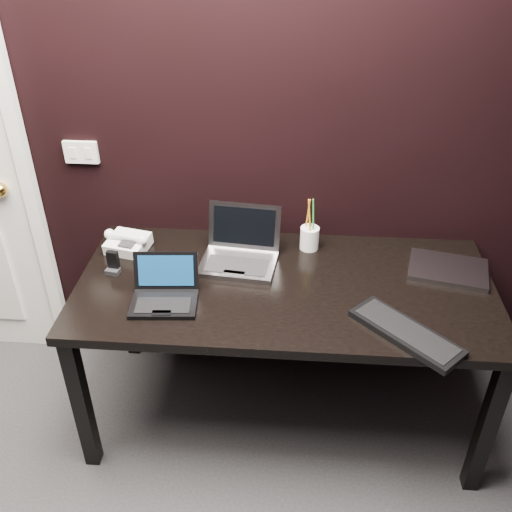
# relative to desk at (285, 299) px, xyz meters

# --- Properties ---
(wall_back) EXTENTS (4.00, 0.00, 4.00)m
(wall_back) POSITION_rel_desk_xyz_m (-0.30, 0.40, 0.64)
(wall_back) COLOR black
(wall_back) RESTS_ON ground
(wall_switch) EXTENTS (0.15, 0.02, 0.10)m
(wall_switch) POSITION_rel_desk_xyz_m (-0.92, 0.39, 0.46)
(wall_switch) COLOR silver
(wall_switch) RESTS_ON wall_back
(desk) EXTENTS (1.70, 0.80, 0.74)m
(desk) POSITION_rel_desk_xyz_m (0.00, 0.00, 0.00)
(desk) COLOR black
(desk) RESTS_ON ground
(netbook) EXTENTS (0.27, 0.24, 0.16)m
(netbook) POSITION_rel_desk_xyz_m (-0.46, -0.15, 0.11)
(netbook) COLOR black
(netbook) RESTS_ON desk
(silver_laptop) EXTENTS (0.34, 0.31, 0.22)m
(silver_laptop) POSITION_rel_desk_xyz_m (-0.20, 0.15, 0.12)
(silver_laptop) COLOR #949499
(silver_laptop) RESTS_ON desk
(ext_keyboard) EXTENTS (0.40, 0.40, 0.03)m
(ext_keyboard) POSITION_rel_desk_xyz_m (0.44, -0.28, 0.09)
(ext_keyboard) COLOR black
(ext_keyboard) RESTS_ON desk
(closed_laptop) EXTENTS (0.36, 0.29, 0.02)m
(closed_laptop) POSITION_rel_desk_xyz_m (0.68, 0.14, 0.09)
(closed_laptop) COLOR gray
(closed_laptop) RESTS_ON desk
(desk_phone) EXTENTS (0.21, 0.19, 0.10)m
(desk_phone) POSITION_rel_desk_xyz_m (-0.70, 0.20, 0.12)
(desk_phone) COLOR silver
(desk_phone) RESTS_ON desk
(mobile_phone) EXTENTS (0.06, 0.05, 0.10)m
(mobile_phone) POSITION_rel_desk_xyz_m (-0.72, 0.03, 0.11)
(mobile_phone) COLOR black
(mobile_phone) RESTS_ON desk
(pen_cup) EXTENTS (0.09, 0.09, 0.24)m
(pen_cup) POSITION_rel_desk_xyz_m (0.10, 0.28, 0.13)
(pen_cup) COLOR white
(pen_cup) RESTS_ON desk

